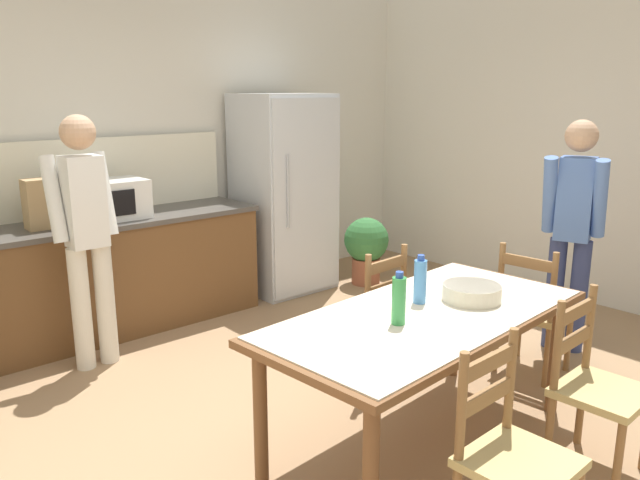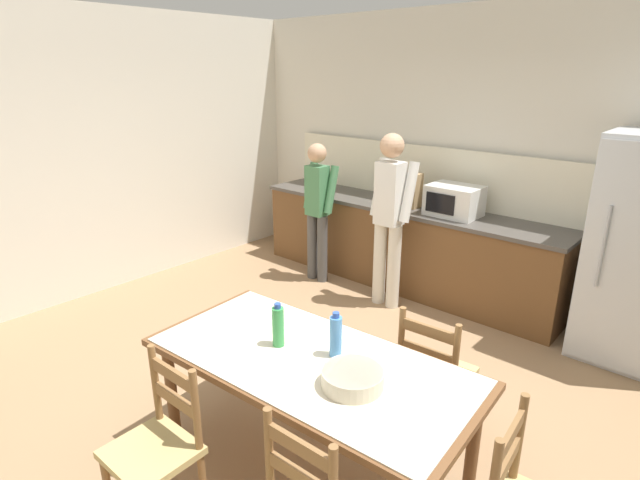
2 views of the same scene
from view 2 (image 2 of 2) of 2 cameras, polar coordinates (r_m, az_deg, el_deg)
name	(u,v)px [view 2 (image 2 of 2)]	position (r m, az deg, el deg)	size (l,w,h in m)	color
ground_plane	(331,411)	(3.73, 1.22, -19.01)	(8.32, 8.32, 0.00)	#9E7A56
wall_back	(505,159)	(5.33, 20.39, 8.67)	(6.52, 0.12, 2.90)	silver
wall_left	(89,156)	(5.69, -24.91, 8.67)	(0.12, 5.20, 2.90)	silver
kitchen_counter	(402,245)	(5.57, 9.32, -0.53)	(3.51, 0.66, 0.91)	brown
counter_splashback	(421,173)	(5.63, 11.46, 7.52)	(3.47, 0.03, 0.60)	#EFE8CB
microwave	(454,201)	(5.11, 15.07, 4.37)	(0.50, 0.39, 0.30)	white
paper_bag	(409,190)	(5.34, 10.13, 5.67)	(0.24, 0.16, 0.36)	tan
dining_table	(310,371)	(2.91, -1.13, -14.72)	(1.95, 1.02, 0.76)	brown
bottle_near_centre	(278,326)	(2.94, -4.81, -9.77)	(0.07, 0.07, 0.27)	green
bottle_off_centre	(336,336)	(2.83, 1.81, -10.90)	(0.07, 0.07, 0.27)	#4C8ED6
serving_bowl	(352,377)	(2.63, 3.73, -15.39)	(0.32, 0.32, 0.09)	beige
chair_side_far_right	(434,373)	(3.40, 12.90, -14.65)	(0.44, 0.43, 0.91)	olive
chair_side_near_left	(157,447)	(2.92, -18.09, -21.52)	(0.43, 0.41, 0.91)	olive
person_at_sink	(318,205)	(5.50, -0.27, 3.97)	(0.39, 0.27, 1.55)	#4C4C4C
person_at_counter	(390,212)	(4.89, 7.95, 3.15)	(0.44, 0.30, 1.74)	silver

